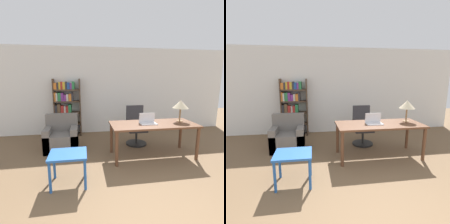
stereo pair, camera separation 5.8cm
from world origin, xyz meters
TOP-DOWN VIEW (x-y plane):
  - wall_back at (0.00, 4.53)m, footprint 8.00×0.06m
  - desk at (0.67, 2.48)m, footprint 1.90×0.81m
  - laptop at (0.54, 2.48)m, footprint 0.36×0.22m
  - table_lamp at (1.36, 2.57)m, footprint 0.35×0.35m
  - office_chair at (0.53, 3.31)m, footprint 0.55×0.55m
  - side_table_blue at (-1.12, 1.68)m, footprint 0.61×0.49m
  - armchair at (-1.41, 3.21)m, footprint 0.79×0.66m
  - bookshelf at (-1.40, 4.34)m, footprint 0.80×0.28m

SIDE VIEW (x-z plane):
  - armchair at x=-1.41m, z-range -0.14..0.73m
  - office_chair at x=0.53m, z-range -0.06..0.97m
  - side_table_blue at x=-1.12m, z-range 0.18..0.73m
  - desk at x=0.67m, z-range 0.29..1.06m
  - laptop at x=0.54m, z-range 0.70..0.94m
  - bookshelf at x=-1.40m, z-range -0.04..1.71m
  - table_lamp at x=1.36m, z-range 0.92..1.41m
  - wall_back at x=0.00m, z-range 0.00..2.70m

